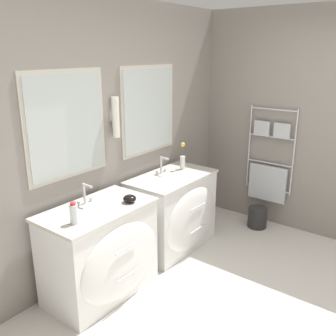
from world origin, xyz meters
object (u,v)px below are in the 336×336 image
Objects in this scene: flower_vase at (183,159)px; waste_bin at (257,217)px; vanity_left at (102,251)px; amenity_bowl at (130,199)px; vanity_right at (175,211)px; toiletry_bottle at (74,214)px.

flower_vase reaches higher than waste_bin.
amenity_bowl is at bearing -22.01° from vanity_left.
vanity_right reaches higher than waste_bin.
toiletry_bottle is 0.58× the size of flower_vase.
flower_vase is (0.27, 0.09, 0.53)m from vanity_right.
toiletry_bottle is at bearing -169.70° from vanity_left.
vanity_right is 8.57× the size of amenity_bowl.
toiletry_bottle reaches higher than vanity_left.
amenity_bowl is (0.57, -0.05, -0.05)m from toiletry_bottle.
flower_vase is (1.66, 0.15, 0.04)m from toiletry_bottle.
flower_vase reaches higher than vanity_left.
vanity_left is 8.57× the size of amenity_bowl.
amenity_bowl is at bearing 166.97° from waste_bin.
vanity_right is 1.48m from toiletry_bottle.
amenity_bowl is at bearing -169.84° from flower_vase.
flower_vase is at bearing 5.04° from toiletry_bottle.
vanity_left is 1.08m from vanity_right.
vanity_left is 0.59m from toiletry_bottle.
toiletry_bottle is at bearing 175.22° from amenity_bowl.
vanity_right is 0.60m from flower_vase.
toiletry_bottle is at bearing -177.65° from vanity_right.
vanity_right is at bearing 152.55° from waste_bin.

